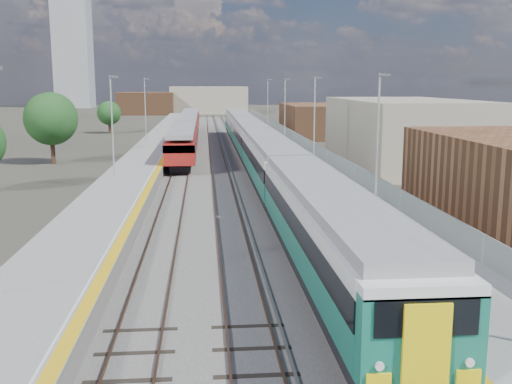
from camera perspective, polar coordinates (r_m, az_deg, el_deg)
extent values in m
plane|color=#47443A|center=(62.26, -1.83, 2.99)|extent=(320.00, 320.00, 0.00)
cube|color=#565451|center=(64.66, -3.95, 3.27)|extent=(10.50, 155.00, 0.06)
cube|color=#4C3323|center=(67.25, -1.40, 3.64)|extent=(0.07, 160.00, 0.14)
cube|color=#4C3323|center=(67.35, -0.17, 3.65)|extent=(0.07, 160.00, 0.14)
cube|color=#4C3323|center=(67.13, -4.39, 3.60)|extent=(0.07, 160.00, 0.14)
cube|color=#4C3323|center=(67.15, -3.16, 3.62)|extent=(0.07, 160.00, 0.14)
cube|color=#4C3323|center=(67.19, -7.38, 3.55)|extent=(0.07, 160.00, 0.14)
cube|color=#4C3323|center=(67.14, -6.15, 3.57)|extent=(0.07, 160.00, 0.14)
cube|color=gray|center=(67.23, -1.68, 3.63)|extent=(0.08, 160.00, 0.10)
cube|color=gray|center=(67.17, -2.88, 3.61)|extent=(0.08, 160.00, 0.10)
cube|color=slate|center=(65.16, 2.67, 3.76)|extent=(4.70, 155.00, 1.00)
cube|color=gray|center=(65.11, 2.67, 4.20)|extent=(4.70, 155.00, 0.03)
cube|color=gold|center=(64.86, 0.83, 4.20)|extent=(0.40, 155.00, 0.01)
cube|color=gray|center=(65.37, 4.60, 4.73)|extent=(0.06, 155.00, 1.20)
cylinder|color=#9EA0A3|center=(35.24, 11.50, 4.93)|extent=(0.12, 0.12, 7.50)
cube|color=#4C4C4F|center=(35.17, 12.11, 10.86)|extent=(0.70, 0.18, 0.14)
cylinder|color=#9EA0A3|center=(54.67, 5.58, 6.95)|extent=(0.12, 0.12, 7.50)
cube|color=#4C4C4F|center=(54.62, 5.91, 10.77)|extent=(0.70, 0.18, 0.14)
cylinder|color=#9EA0A3|center=(74.40, 2.77, 7.88)|extent=(0.12, 0.12, 7.50)
cube|color=#4C4C4F|center=(74.36, 2.99, 10.69)|extent=(0.70, 0.18, 0.14)
cylinder|color=#9EA0A3|center=(94.24, 1.13, 8.41)|extent=(0.12, 0.12, 7.50)
cube|color=#4C4C4F|center=(94.21, 1.29, 10.62)|extent=(0.70, 0.18, 0.14)
cube|color=slate|center=(64.85, -9.98, 3.58)|extent=(4.30, 155.00, 1.00)
cube|color=gray|center=(64.79, -10.00, 4.02)|extent=(4.30, 155.00, 0.03)
cube|color=gold|center=(64.65, -8.31, 4.08)|extent=(0.45, 155.00, 0.01)
cube|color=silver|center=(64.67, -8.62, 4.07)|extent=(0.08, 155.00, 0.01)
cylinder|color=#9EA0A3|center=(46.29, -13.54, 6.10)|extent=(0.12, 0.12, 7.50)
cube|color=#4C4C4F|center=(46.14, -13.42, 10.63)|extent=(0.70, 0.18, 0.14)
cylinder|color=#9EA0A3|center=(72.06, -10.49, 7.64)|extent=(0.12, 0.12, 7.50)
cube|color=#4C4C4F|center=(71.97, -10.39, 10.55)|extent=(0.70, 0.18, 0.14)
cube|color=gray|center=(60.06, 13.92, 5.49)|extent=(11.00, 22.00, 6.40)
cube|color=brown|center=(91.31, 5.42, 6.81)|extent=(8.00, 18.00, 4.80)
cube|color=gray|center=(161.73, -4.51, 8.74)|extent=(20.00, 14.00, 7.00)
cube|color=brown|center=(157.43, -10.39, 8.31)|extent=(14.00, 12.00, 5.60)
cube|color=gray|center=(206.27, -17.05, 13.26)|extent=(11.00, 11.00, 40.00)
cube|color=black|center=(24.36, 6.77, -6.57)|extent=(2.82, 20.25, 0.48)
cube|color=#13664B|center=(24.13, 6.81, -4.68)|extent=(2.93, 20.25, 1.18)
cube|color=black|center=(23.91, 6.86, -2.52)|extent=(2.99, 20.25, 0.81)
cube|color=silver|center=(23.77, 6.89, -1.00)|extent=(2.93, 20.25, 0.50)
cube|color=gray|center=(23.69, 6.91, 0.03)|extent=(2.60, 20.25, 0.42)
cube|color=black|center=(44.39, 1.38, 1.20)|extent=(2.82, 20.25, 0.48)
cube|color=#13664B|center=(44.26, 1.38, 2.26)|extent=(2.93, 20.25, 1.18)
cube|color=black|center=(44.14, 1.39, 3.46)|extent=(2.99, 20.25, 0.81)
cube|color=silver|center=(44.07, 1.39, 4.29)|extent=(2.93, 20.25, 0.50)
cube|color=gray|center=(44.02, 1.39, 4.86)|extent=(2.60, 20.25, 0.42)
cube|color=black|center=(64.87, -0.64, 4.11)|extent=(2.82, 20.25, 0.48)
cube|color=#13664B|center=(64.78, -0.64, 4.84)|extent=(2.93, 20.25, 1.18)
cube|color=black|center=(64.70, -0.64, 5.66)|extent=(2.99, 20.25, 0.81)
cube|color=silver|center=(64.65, -0.64, 6.23)|extent=(2.93, 20.25, 0.50)
cube|color=gray|center=(64.62, -0.64, 6.62)|extent=(2.60, 20.25, 0.42)
cube|color=black|center=(85.48, -1.69, 5.61)|extent=(2.82, 20.25, 0.48)
cube|color=#13664B|center=(85.42, -1.69, 6.17)|extent=(2.93, 20.25, 1.18)
cube|color=black|center=(85.35, -1.69, 6.80)|extent=(2.99, 20.25, 0.81)
cube|color=silver|center=(85.32, -1.70, 7.23)|extent=(2.93, 20.25, 0.50)
cube|color=gray|center=(85.29, -1.70, 7.52)|extent=(2.60, 20.25, 0.42)
cube|color=#13664B|center=(14.51, 15.38, -13.34)|extent=(2.91, 0.62, 2.18)
cube|color=black|center=(14.00, 15.96, -11.51)|extent=(2.39, 0.06, 0.83)
cube|color=yellow|center=(14.23, 15.90, -14.32)|extent=(1.09, 0.10, 2.18)
cube|color=black|center=(60.31, -6.97, 3.11)|extent=(1.82, 15.47, 0.63)
cube|color=maroon|center=(60.14, -7.00, 4.54)|extent=(2.68, 18.19, 1.92)
cube|color=black|center=(60.09, -7.01, 5.00)|extent=(2.74, 18.19, 0.67)
cube|color=gray|center=(60.01, -7.03, 5.91)|extent=(2.39, 18.19, 0.38)
cube|color=black|center=(78.88, -6.51, 4.82)|extent=(1.82, 15.47, 0.63)
cube|color=maroon|center=(78.75, -6.53, 5.91)|extent=(2.68, 18.19, 1.92)
cube|color=black|center=(78.72, -6.54, 6.26)|extent=(2.74, 18.19, 0.67)
cube|color=gray|center=(78.66, -6.56, 6.96)|extent=(2.39, 18.19, 0.38)
cube|color=black|center=(97.50, -6.23, 5.87)|extent=(1.82, 15.47, 0.63)
cube|color=maroon|center=(97.40, -6.25, 6.76)|extent=(2.68, 18.19, 1.92)
cube|color=black|center=(97.37, -6.25, 7.04)|extent=(2.74, 18.19, 0.67)
cube|color=gray|center=(97.32, -6.26, 7.60)|extent=(2.39, 18.19, 0.38)
cylinder|color=#382619|center=(63.19, -18.78, 3.69)|extent=(0.44, 0.44, 2.48)
sphere|color=#1B4219|center=(62.93, -18.95, 6.62)|extent=(5.24, 5.24, 5.24)
cylinder|color=#382619|center=(99.07, -13.77, 5.97)|extent=(0.44, 0.44, 1.80)
sphere|color=#1B4219|center=(98.93, -13.83, 7.32)|extent=(3.79, 3.79, 3.79)
cylinder|color=#382619|center=(83.70, 13.65, 5.24)|extent=(0.44, 0.44, 1.88)
sphere|color=#1B4219|center=(83.53, 13.72, 6.92)|extent=(3.97, 3.97, 3.97)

